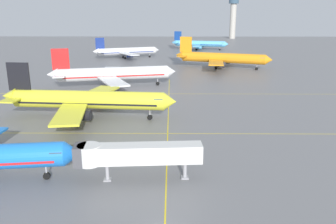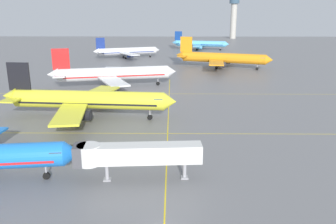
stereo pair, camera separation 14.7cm
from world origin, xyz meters
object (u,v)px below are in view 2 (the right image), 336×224
object	(u,v)px
airliner_distant_taxiway	(200,44)
airliner_far_right_stand	(127,51)
airliner_third_row	(113,74)
jet_bridge	(129,154)
airliner_second_row	(87,100)
airliner_far_left_stand	(222,58)
control_tower	(234,15)

from	to	relation	value
airliner_distant_taxiway	airliner_far_right_stand	bearing A→B (deg)	-134.92
airliner_third_row	jet_bridge	distance (m)	65.30
airliner_distant_taxiway	jet_bridge	size ratio (longest dim) A/B	1.91
airliner_distant_taxiway	airliner_second_row	bearing A→B (deg)	-104.32
airliner_third_row	airliner_distant_taxiway	world-z (taller)	airliner_third_row
airliner_third_row	airliner_far_left_stand	distance (m)	55.72
airliner_far_right_stand	airliner_distant_taxiway	size ratio (longest dim) A/B	0.95
airliner_second_row	control_tower	xyz separation A→B (m)	(72.33, 234.45, 15.65)
airliner_third_row	airliner_far_right_stand	size ratio (longest dim) A/B	1.21
airliner_second_row	airliner_third_row	distance (m)	33.55
airliner_far_right_stand	control_tower	distance (m)	152.47
airliner_far_left_stand	airliner_far_right_stand	distance (m)	54.27
airliner_far_right_stand	jet_bridge	xyz separation A→B (m)	(17.03, -133.78, 0.36)
airliner_far_left_stand	airliner_distant_taxiway	bearing A→B (deg)	93.21
airliner_third_row	control_tower	size ratio (longest dim) A/B	1.20
airliner_far_left_stand	airliner_distant_taxiway	size ratio (longest dim) A/B	1.14
control_tower	airliner_far_right_stand	bearing A→B (deg)	-120.10
airliner_distant_taxiway	jet_bridge	world-z (taller)	airliner_distant_taxiway
airliner_second_row	jet_bridge	xyz separation A→B (m)	(13.34, -30.49, -0.28)
airliner_third_row	airliner_far_right_stand	bearing A→B (deg)	93.48
airliner_third_row	airliner_far_right_stand	distance (m)	69.88
airliner_third_row	airliner_far_left_stand	size ratio (longest dim) A/B	1.01
airliner_far_left_stand	control_tower	size ratio (longest dim) A/B	1.19
airliner_second_row	airliner_far_left_stand	size ratio (longest dim) A/B	1.01
airliner_far_left_stand	airliner_third_row	bearing A→B (deg)	-136.16
airliner_distant_taxiway	jet_bridge	xyz separation A→B (m)	(-23.39, -174.32, 0.25)
airliner_far_left_stand	jet_bridge	xyz separation A→B (m)	(-27.40, -102.63, -0.36)
airliner_far_right_stand	control_tower	world-z (taller)	control_tower
airliner_third_row	airliner_far_right_stand	world-z (taller)	airliner_third_row
control_tower	jet_bridge	bearing A→B (deg)	-102.55
airliner_second_row	control_tower	distance (m)	245.85
airliner_second_row	jet_bridge	bearing A→B (deg)	-66.37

